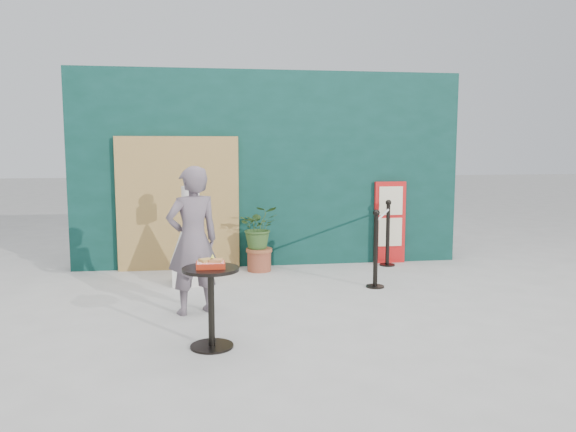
# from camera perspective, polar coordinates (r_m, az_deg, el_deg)

# --- Properties ---
(ground) EXTENTS (60.00, 60.00, 0.00)m
(ground) POSITION_cam_1_polar(r_m,az_deg,el_deg) (5.93, 1.74, -11.04)
(ground) COLOR #ADAAA5
(ground) RESTS_ON ground
(back_wall) EXTENTS (6.00, 0.30, 3.00)m
(back_wall) POSITION_cam_1_polar(r_m,az_deg,el_deg) (8.77, -1.88, 4.78)
(back_wall) COLOR #0A3029
(back_wall) RESTS_ON ground
(bamboo_fence) EXTENTS (1.80, 0.08, 2.00)m
(bamboo_fence) POSITION_cam_1_polar(r_m,az_deg,el_deg) (8.54, -11.08, 1.23)
(bamboo_fence) COLOR tan
(bamboo_fence) RESTS_ON ground
(woman) EXTENTS (0.70, 0.59, 1.64)m
(woman) POSITION_cam_1_polar(r_m,az_deg,el_deg) (6.26, -9.64, -2.47)
(woman) COLOR #64555D
(woman) RESTS_ON ground
(menu_board) EXTENTS (0.50, 0.07, 1.30)m
(menu_board) POSITION_cam_1_polar(r_m,az_deg,el_deg) (9.07, 10.30, -0.65)
(menu_board) COLOR red
(menu_board) RESTS_ON ground
(statue) EXTENTS (0.59, 0.59, 1.51)m
(statue) POSITION_cam_1_polar(r_m,az_deg,el_deg) (7.68, -9.78, -2.26)
(statue) COLOR beige
(statue) RESTS_ON ground
(cafe_table) EXTENTS (0.52, 0.52, 0.75)m
(cafe_table) POSITION_cam_1_polar(r_m,az_deg,el_deg) (5.23, -7.82, -7.92)
(cafe_table) COLOR black
(cafe_table) RESTS_ON ground
(food_basket) EXTENTS (0.26, 0.19, 0.11)m
(food_basket) POSITION_cam_1_polar(r_m,az_deg,el_deg) (5.16, -7.85, -4.81)
(food_basket) COLOR red
(food_basket) RESTS_ON cafe_table
(planter) EXTENTS (0.58, 0.50, 0.99)m
(planter) POSITION_cam_1_polar(r_m,az_deg,el_deg) (8.34, -2.96, -1.75)
(planter) COLOR brown
(planter) RESTS_ON ground
(stanchion_barrier) EXTENTS (0.84, 1.54, 1.03)m
(stanchion_barrier) POSITION_cam_1_polar(r_m,az_deg,el_deg) (8.16, 9.55, -2.58)
(stanchion_barrier) COLOR black
(stanchion_barrier) RESTS_ON ground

